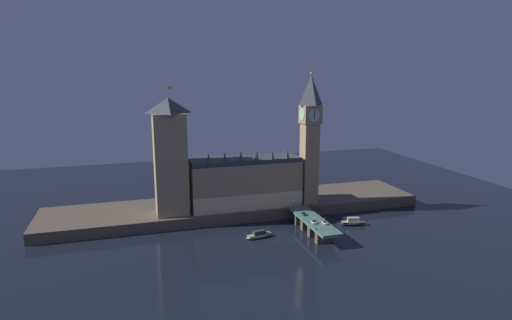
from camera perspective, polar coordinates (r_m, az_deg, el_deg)
ground_plane at (r=222.34m, az=-0.17°, el=-10.01°), size 400.00×400.00×0.00m
embankment at (r=256.66m, az=-2.66°, el=-6.24°), size 220.00×42.00×6.12m
parliament_hall at (r=245.00m, az=-1.50°, el=-2.93°), size 62.49×21.09×33.95m
clock_tower at (r=247.43m, az=7.19°, el=3.28°), size 10.83×10.94×75.73m
victoria_tower at (r=233.02m, az=-11.37°, el=0.46°), size 17.24×17.24×68.82m
bridge at (r=226.14m, az=7.62°, el=-8.41°), size 10.72×46.00×7.48m
car_northbound_lead at (r=230.20m, az=6.38°, el=-7.15°), size 1.88×3.89×1.32m
car_northbound_trail at (r=218.94m, az=7.73°, el=-8.20°), size 2.09×4.22×1.40m
car_southbound_lead at (r=218.72m, az=9.14°, el=-8.26°), size 1.84×3.87×1.42m
pedestrian_mid_walk at (r=223.48m, az=9.18°, el=-7.76°), size 0.38×0.38×1.63m
street_lamp_near at (r=209.22m, az=8.04°, el=-8.13°), size 1.34×0.60×6.81m
street_lamp_far at (r=234.89m, az=5.04°, el=-5.89°), size 1.34×0.60×6.19m
boat_upstream at (r=219.05m, az=0.43°, el=-9.97°), size 14.98×7.03×3.74m
boat_downstream at (r=241.00m, az=12.84°, el=-8.13°), size 14.87×7.16×4.50m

